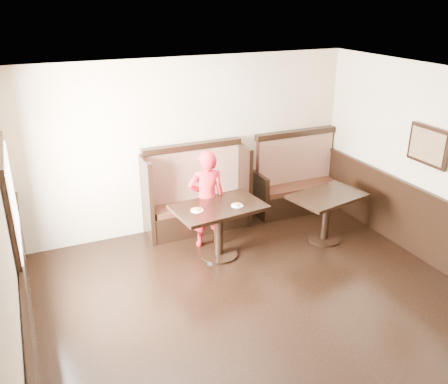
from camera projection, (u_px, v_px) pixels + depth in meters
ground at (302, 351)px, 5.26m from camera, size 7.00×7.00×0.00m
room_shell at (269, 293)px, 5.13m from camera, size 7.00×7.00×7.00m
booth_main at (196, 199)px, 7.84m from camera, size 1.75×0.72×1.45m
booth_neighbor at (297, 184)px, 8.59m from camera, size 1.65×0.72×1.45m
table_main at (219, 218)px, 6.94m from camera, size 1.38×0.94×0.83m
table_neighbor at (327, 206)px, 7.42m from camera, size 1.26×0.95×0.79m
child at (207, 199)px, 7.20m from camera, size 0.63×0.48×1.56m
pizza_plate_left at (197, 210)px, 6.71m from camera, size 0.18×0.18×0.03m
pizza_plate_right at (237, 205)px, 6.86m from camera, size 0.18×0.18×0.03m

